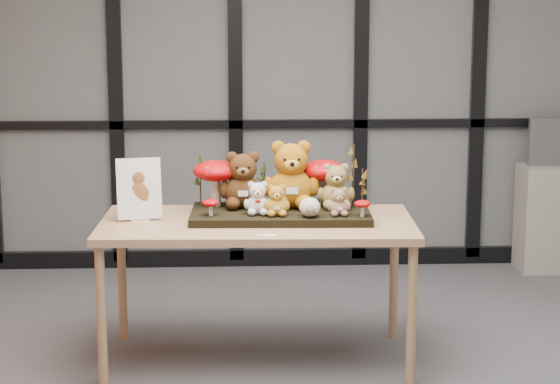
{
  "coord_description": "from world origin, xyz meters",
  "views": [
    {
      "loc": [
        -0.47,
        -4.77,
        1.97
      ],
      "look_at": [
        -0.23,
        0.46,
        0.95
      ],
      "focal_mm": 65.0,
      "sensor_mm": 36.0,
      "label": 1
    }
  ],
  "objects_px": {
    "bear_small_yellow": "(276,198)",
    "bear_white_bow": "(258,196)",
    "plush_cream_hedgehog": "(310,206)",
    "mushroom_front_left": "(211,207)",
    "bear_pooh_yellow": "(291,171)",
    "bear_tan_back": "(336,183)",
    "cabinet": "(559,218)",
    "mushroom_back_left": "(216,181)",
    "diorama_tray": "(280,214)",
    "bear_beige_small": "(339,200)",
    "display_table": "(257,233)",
    "mushroom_front_right": "(362,207)",
    "mushroom_back_right": "(323,180)",
    "bear_brown_medium": "(243,177)",
    "sign_holder": "(139,191)"
  },
  "relations": [
    {
      "from": "bear_brown_medium",
      "to": "bear_pooh_yellow",
      "type": "bearing_deg",
      "value": 0.02
    },
    {
      "from": "plush_cream_hedgehog",
      "to": "mushroom_back_right",
      "type": "bearing_deg",
      "value": 74.89
    },
    {
      "from": "diorama_tray",
      "to": "bear_beige_small",
      "type": "xyz_separation_m",
      "value": [
        0.3,
        -0.13,
        0.1
      ]
    },
    {
      "from": "bear_beige_small",
      "to": "bear_brown_medium",
      "type": "bearing_deg",
      "value": 157.15
    },
    {
      "from": "bear_beige_small",
      "to": "mushroom_back_right",
      "type": "bearing_deg",
      "value": 103.55
    },
    {
      "from": "plush_cream_hedgehog",
      "to": "mushroom_front_left",
      "type": "height_order",
      "value": "plush_cream_hedgehog"
    },
    {
      "from": "bear_white_bow",
      "to": "mushroom_front_right",
      "type": "xyz_separation_m",
      "value": [
        0.55,
        -0.08,
        -0.05
      ]
    },
    {
      "from": "bear_tan_back",
      "to": "mushroom_back_right",
      "type": "relative_size",
      "value": 0.99
    },
    {
      "from": "bear_white_bow",
      "to": "diorama_tray",
      "type": "bearing_deg",
      "value": 35.32
    },
    {
      "from": "bear_small_yellow",
      "to": "mushroom_back_right",
      "type": "height_order",
      "value": "mushroom_back_right"
    },
    {
      "from": "mushroom_front_left",
      "to": "mushroom_back_right",
      "type": "bearing_deg",
      "value": 23.37
    },
    {
      "from": "bear_small_yellow",
      "to": "mushroom_front_left",
      "type": "bearing_deg",
      "value": -179.67
    },
    {
      "from": "bear_beige_small",
      "to": "mushroom_back_right",
      "type": "height_order",
      "value": "mushroom_back_right"
    },
    {
      "from": "bear_beige_small",
      "to": "mushroom_front_left",
      "type": "distance_m",
      "value": 0.68
    },
    {
      "from": "display_table",
      "to": "cabinet",
      "type": "bearing_deg",
      "value": 40.48
    },
    {
      "from": "bear_white_bow",
      "to": "bear_pooh_yellow",
      "type": "bearing_deg",
      "value": 45.03
    },
    {
      "from": "bear_pooh_yellow",
      "to": "bear_small_yellow",
      "type": "height_order",
      "value": "bear_pooh_yellow"
    },
    {
      "from": "plush_cream_hedgehog",
      "to": "mushroom_front_right",
      "type": "xyz_separation_m",
      "value": [
        0.28,
        -0.01,
        -0.01
      ]
    },
    {
      "from": "bear_beige_small",
      "to": "cabinet",
      "type": "xyz_separation_m",
      "value": [
        1.79,
        1.84,
        -0.52
      ]
    },
    {
      "from": "bear_tan_back",
      "to": "diorama_tray",
      "type": "bearing_deg",
      "value": -167.12
    },
    {
      "from": "bear_beige_small",
      "to": "mushroom_back_left",
      "type": "relative_size",
      "value": 0.59
    },
    {
      "from": "bear_small_yellow",
      "to": "diorama_tray",
      "type": "bearing_deg",
      "value": 79.43
    },
    {
      "from": "plush_cream_hedgehog",
      "to": "mushroom_front_left",
      "type": "bearing_deg",
      "value": 176.58
    },
    {
      "from": "bear_pooh_yellow",
      "to": "bear_white_bow",
      "type": "height_order",
      "value": "bear_pooh_yellow"
    },
    {
      "from": "bear_white_bow",
      "to": "mushroom_front_left",
      "type": "bearing_deg",
      "value": -171.7
    },
    {
      "from": "plush_cream_hedgehog",
      "to": "bear_white_bow",
      "type": "bearing_deg",
      "value": 166.23
    },
    {
      "from": "bear_tan_back",
      "to": "cabinet",
      "type": "bearing_deg",
      "value": 44.66
    },
    {
      "from": "bear_small_yellow",
      "to": "bear_white_bow",
      "type": "relative_size",
      "value": 0.94
    },
    {
      "from": "bear_white_bow",
      "to": "mushroom_front_right",
      "type": "relative_size",
      "value": 2.01
    },
    {
      "from": "bear_white_bow",
      "to": "bear_beige_small",
      "type": "height_order",
      "value": "bear_white_bow"
    },
    {
      "from": "bear_pooh_yellow",
      "to": "plush_cream_hedgehog",
      "type": "height_order",
      "value": "bear_pooh_yellow"
    },
    {
      "from": "mushroom_front_right",
      "to": "sign_holder",
      "type": "height_order",
      "value": "sign_holder"
    },
    {
      "from": "bear_tan_back",
      "to": "mushroom_back_left",
      "type": "distance_m",
      "value": 0.66
    },
    {
      "from": "mushroom_back_right",
      "to": "cabinet",
      "type": "xyz_separation_m",
      "value": [
        1.85,
        1.55,
        -0.58
      ]
    },
    {
      "from": "bear_pooh_yellow",
      "to": "bear_beige_small",
      "type": "height_order",
      "value": "bear_pooh_yellow"
    },
    {
      "from": "bear_brown_medium",
      "to": "mushroom_front_left",
      "type": "bearing_deg",
      "value": -127.16
    },
    {
      "from": "display_table",
      "to": "diorama_tray",
      "type": "xyz_separation_m",
      "value": [
        0.13,
        0.06,
        0.09
      ]
    },
    {
      "from": "bear_beige_small",
      "to": "bear_small_yellow",
      "type": "bearing_deg",
      "value": 179.84
    },
    {
      "from": "bear_small_yellow",
      "to": "mushroom_front_right",
      "type": "xyz_separation_m",
      "value": [
        0.45,
        -0.05,
        -0.04
      ]
    },
    {
      "from": "mushroom_front_right",
      "to": "sign_holder",
      "type": "relative_size",
      "value": 0.29
    },
    {
      "from": "bear_brown_medium",
      "to": "bear_small_yellow",
      "type": "distance_m",
      "value": 0.29
    },
    {
      "from": "bear_tan_back",
      "to": "bear_small_yellow",
      "type": "relative_size",
      "value": 1.48
    },
    {
      "from": "diorama_tray",
      "to": "bear_small_yellow",
      "type": "xyz_separation_m",
      "value": [
        -0.03,
        -0.12,
        0.11
      ]
    },
    {
      "from": "bear_white_bow",
      "to": "bear_beige_small",
      "type": "distance_m",
      "value": 0.43
    },
    {
      "from": "bear_beige_small",
      "to": "cabinet",
      "type": "height_order",
      "value": "bear_beige_small"
    },
    {
      "from": "mushroom_back_left",
      "to": "mushroom_front_left",
      "type": "distance_m",
      "value": 0.28
    },
    {
      "from": "bear_beige_small",
      "to": "mushroom_front_right",
      "type": "bearing_deg",
      "value": -13.91
    },
    {
      "from": "sign_holder",
      "to": "diorama_tray",
      "type": "bearing_deg",
      "value": -9.11
    },
    {
      "from": "mushroom_back_left",
      "to": "mushroom_back_right",
      "type": "bearing_deg",
      "value": 0.41
    },
    {
      "from": "mushroom_back_right",
      "to": "plush_cream_hedgehog",
      "type": "bearing_deg",
      "value": -107.12
    }
  ]
}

